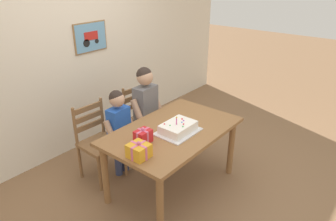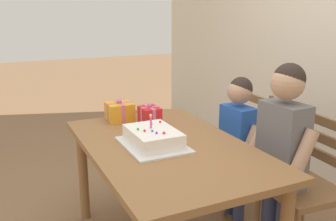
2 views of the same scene
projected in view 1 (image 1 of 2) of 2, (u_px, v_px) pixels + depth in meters
ground_plane at (172, 186)px, 3.60m from camera, size 20.00×20.00×0.00m
back_wall at (74, 54)px, 4.00m from camera, size 6.40×0.11×2.60m
dining_table at (173, 137)px, 3.33m from camera, size 1.47×0.91×0.75m
birthday_cake at (178, 128)px, 3.21m from camera, size 0.44×0.34×0.19m
gift_box_red_large at (143, 136)px, 3.02m from camera, size 0.17×0.13×0.17m
gift_box_beside_cake at (139, 151)px, 2.78m from camera, size 0.18×0.19×0.17m
chair_left at (99, 142)px, 3.61m from camera, size 0.43×0.43×0.92m
chair_right at (143, 119)px, 4.13m from camera, size 0.45×0.45×0.92m
child_older at (146, 105)px, 3.86m from camera, size 0.45×0.26×1.24m
child_younger at (119, 125)px, 3.58m from camera, size 0.40×0.23×1.08m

